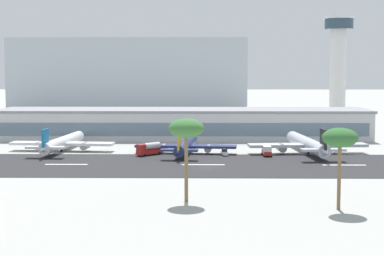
# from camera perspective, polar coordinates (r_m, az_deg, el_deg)

# --- Properties ---
(ground_plane) EXTENTS (1400.00, 1400.00, 0.00)m
(ground_plane) POSITION_cam_1_polar(r_m,az_deg,el_deg) (163.91, 1.45, -3.80)
(ground_plane) COLOR #9E9E99
(runway_strip) EXTENTS (800.00, 42.14, 0.08)m
(runway_strip) POSITION_cam_1_polar(r_m,az_deg,el_deg) (169.22, 1.43, -3.50)
(runway_strip) COLOR #262628
(runway_strip) RESTS_ON ground_plane
(runway_centreline_dash_3) EXTENTS (12.00, 1.20, 0.01)m
(runway_centreline_dash_3) POSITION_cam_1_polar(r_m,az_deg,el_deg) (173.42, -11.79, -3.38)
(runway_centreline_dash_3) COLOR white
(runway_centreline_dash_3) RESTS_ON runway_strip
(runway_centreline_dash_4) EXTENTS (12.00, 1.20, 0.01)m
(runway_centreline_dash_4) POSITION_cam_1_polar(r_m,az_deg,el_deg) (169.21, 1.07, -3.48)
(runway_centreline_dash_4) COLOR white
(runway_centreline_dash_4) RESTS_ON runway_strip
(runway_centreline_dash_5) EXTENTS (12.00, 1.20, 0.01)m
(runway_centreline_dash_5) POSITION_cam_1_polar(r_m,az_deg,el_deg) (173.86, 14.20, -3.41)
(runway_centreline_dash_5) COLOR white
(runway_centreline_dash_5) RESTS_ON runway_strip
(terminal_building) EXTENTS (142.94, 27.38, 11.52)m
(terminal_building) POSITION_cam_1_polar(r_m,az_deg,el_deg) (235.42, -0.83, 0.42)
(terminal_building) COLOR #B7BABC
(terminal_building) RESTS_ON ground_plane
(control_tower) EXTENTS (13.66, 13.66, 50.60)m
(control_tower) POSITION_cam_1_polar(r_m,az_deg,el_deg) (280.34, 13.63, 6.00)
(control_tower) COLOR silver
(control_tower) RESTS_ON ground_plane
(distant_hotel_block) EXTENTS (145.85, 27.18, 46.27)m
(distant_hotel_block) POSITION_cam_1_polar(r_m,az_deg,el_deg) (378.50, -6.01, 4.91)
(distant_hotel_block) COLOR #A8B2BC
(distant_hotel_block) RESTS_ON ground_plane
(airliner_blue_tail_gate_0) EXTENTS (34.52, 42.47, 8.87)m
(airliner_blue_tail_gate_0) POSITION_cam_1_polar(r_m,az_deg,el_deg) (201.62, -12.23, -1.38)
(airliner_blue_tail_gate_0) COLOR silver
(airliner_blue_tail_gate_0) RESTS_ON ground_plane
(airliner_gold_tail_gate_1) EXTENTS (32.63, 39.43, 8.24)m
(airliner_gold_tail_gate_1) POSITION_cam_1_polar(r_m,az_deg,el_deg) (191.47, -0.63, -1.68)
(airliner_gold_tail_gate_1) COLOR navy
(airliner_gold_tail_gate_1) RESTS_ON ground_plane
(airliner_black_tail_gate_2) EXTENTS (38.18, 45.70, 9.54)m
(airliner_black_tail_gate_2) POSITION_cam_1_polar(r_m,az_deg,el_deg) (194.49, 10.93, -1.54)
(airliner_black_tail_gate_2) COLOR silver
(airliner_black_tail_gate_2) RESTS_ON ground_plane
(service_box_truck_0) EXTENTS (2.81, 6.06, 3.25)m
(service_box_truck_0) POSITION_cam_1_polar(r_m,az_deg,el_deg) (187.99, 7.06, -2.11)
(service_box_truck_0) COLOR #B2231E
(service_box_truck_0) RESTS_ON ground_plane
(service_fuel_truck_1) EXTENTS (7.87, 7.82, 3.95)m
(service_fuel_truck_1) POSITION_cam_1_polar(r_m,az_deg,el_deg) (188.43, -4.08, -1.99)
(service_fuel_truck_1) COLOR #B2231E
(service_fuel_truck_1) RESTS_ON ground_plane
(service_baggage_tug_2) EXTENTS (2.50, 3.49, 2.20)m
(service_baggage_tug_2) POSITION_cam_1_polar(r_m,az_deg,el_deg) (187.22, 3.08, -2.33)
(service_baggage_tug_2) COLOR white
(service_baggage_tug_2) RESTS_ON ground_plane
(palm_tree_1) EXTENTS (7.12, 7.12, 16.83)m
(palm_tree_1) POSITION_cam_1_polar(r_m,az_deg,el_deg) (120.18, -0.55, -0.16)
(palm_tree_1) COLOR brown
(palm_tree_1) RESTS_ON ground_plane
(palm_tree_2) EXTENTS (6.71, 6.71, 15.62)m
(palm_tree_2) POSITION_cam_1_polar(r_m,az_deg,el_deg) (116.73, 13.81, -1.01)
(palm_tree_2) COLOR brown
(palm_tree_2) RESTS_ON ground_plane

